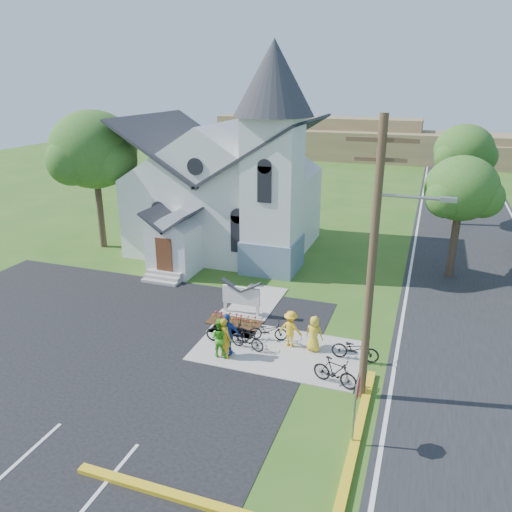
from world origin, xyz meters
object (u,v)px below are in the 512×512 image
at_px(cyclist_4, 314,334).
at_px(bike_0, 228,331).
at_px(cyclist_1, 220,337).
at_px(bike_3, 335,372).
at_px(stop_sign, 357,397).
at_px(bike_1, 247,339).
at_px(cyclist_0, 224,338).
at_px(bike_2, 268,331).
at_px(utility_pole, 374,257).
at_px(church_sign, 241,296).
at_px(bike_4, 355,349).
at_px(cyclist_3, 291,329).
at_px(cyclist_2, 227,334).

bearing_deg(cyclist_4, bike_0, 15.70).
height_order(cyclist_1, bike_3, cyclist_1).
xyz_separation_m(stop_sign, cyclist_4, (-2.51, 5.22, -0.95)).
bearing_deg(bike_1, cyclist_0, 153.41).
xyz_separation_m(stop_sign, bike_2, (-4.61, 5.43, -1.28)).
bearing_deg(bike_1, bike_3, -98.34).
relative_size(utility_pole, bike_2, 5.83).
bearing_deg(church_sign, stop_sign, -48.12).
distance_m(utility_pole, bike_1, 7.27).
relative_size(cyclist_0, bike_2, 1.03).
xyz_separation_m(bike_0, bike_4, (5.47, 0.30, -0.01)).
xyz_separation_m(church_sign, bike_4, (5.90, -2.38, -0.47)).
distance_m(church_sign, bike_2, 2.87).
relative_size(cyclist_0, bike_0, 0.90).
relative_size(church_sign, cyclist_0, 1.24).
bearing_deg(cyclist_0, bike_2, -103.37).
bearing_deg(cyclist_3, cyclist_2, 42.65).
height_order(church_sign, cyclist_0, cyclist_0).
bearing_deg(bike_4, bike_1, 97.54).
bearing_deg(stop_sign, cyclist_1, 150.15).
height_order(stop_sign, cyclist_2, stop_sign).
bearing_deg(cyclist_0, bike_1, -107.61).
relative_size(cyclist_1, bike_3, 0.93).
relative_size(cyclist_0, bike_4, 0.91).
xyz_separation_m(church_sign, cyclist_4, (4.12, -2.18, -0.19)).
bearing_deg(cyclist_1, cyclist_4, -155.92).
relative_size(bike_0, cyclist_2, 1.06).
relative_size(cyclist_1, cyclist_3, 1.04).
bearing_deg(utility_pole, church_sign, 144.40).
bearing_deg(bike_1, bike_2, -18.46).
relative_size(bike_1, bike_4, 0.82).
height_order(stop_sign, cyclist_4, stop_sign).
height_order(utility_pole, cyclist_0, utility_pole).
height_order(cyclist_4, bike_4, cyclist_4).
bearing_deg(bike_0, stop_sign, -141.25).
xyz_separation_m(bike_0, cyclist_3, (2.66, 0.55, 0.30)).
xyz_separation_m(bike_1, bike_2, (0.59, 1.06, -0.03)).
bearing_deg(cyclist_4, bike_3, 128.88).
bearing_deg(bike_0, bike_3, -122.88).
xyz_separation_m(cyclist_0, cyclist_1, (-0.23, 0.01, -0.04)).
bearing_deg(cyclist_4, utility_pole, 142.01).
xyz_separation_m(cyclist_0, cyclist_4, (3.35, 1.74, -0.10)).
distance_m(church_sign, cyclist_2, 3.79).
height_order(cyclist_1, bike_2, cyclist_1).
relative_size(cyclist_3, cyclist_4, 1.03).
bearing_deg(bike_3, cyclist_2, 97.70).
distance_m(bike_2, cyclist_3, 1.13).
bearing_deg(bike_1, cyclist_4, -61.92).
bearing_deg(bike_3, cyclist_3, 62.51).
xyz_separation_m(stop_sign, cyclist_2, (-5.83, 3.70, -0.81)).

